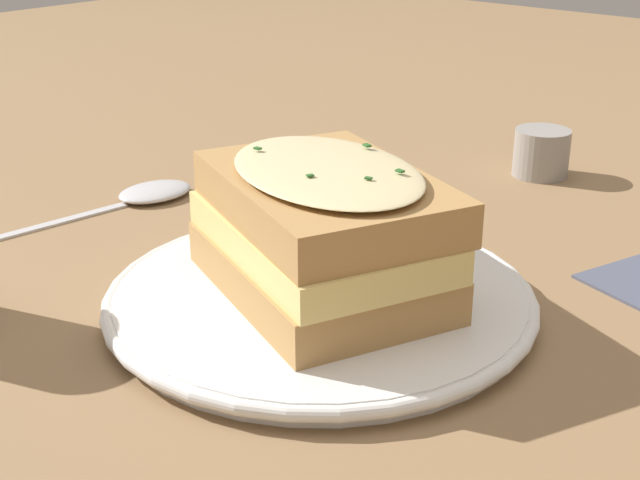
{
  "coord_description": "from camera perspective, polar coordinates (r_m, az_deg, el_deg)",
  "views": [
    {
      "loc": [
        0.34,
        -0.38,
        0.25
      ],
      "look_at": [
        0.02,
        -0.02,
        0.05
      ],
      "focal_mm": 50.0,
      "sensor_mm": 36.0,
      "label": 1
    }
  ],
  "objects": [
    {
      "name": "ground_plane",
      "position": [
        0.56,
        -0.56,
        -3.19
      ],
      "size": [
        2.4,
        2.4,
        0.0
      ],
      "primitive_type": "plane",
      "color": "olive"
    },
    {
      "name": "dinner_plate",
      "position": [
        0.53,
        0.0,
        -3.78
      ],
      "size": [
        0.26,
        0.26,
        0.01
      ],
      "color": "white",
      "rests_on": "ground_plane"
    },
    {
      "name": "sandwich",
      "position": [
        0.52,
        0.16,
        0.68
      ],
      "size": [
        0.19,
        0.16,
        0.08
      ],
      "rotation": [
        0.0,
        0.0,
        2.76
      ],
      "color": "#B2844C",
      "rests_on": "dinner_plate"
    },
    {
      "name": "spoon",
      "position": [
        0.73,
        -11.16,
        2.86
      ],
      "size": [
        0.05,
        0.18,
        0.01
      ],
      "rotation": [
        0.0,
        0.0,
        6.16
      ],
      "color": "silver",
      "rests_on": "ground_plane"
    },
    {
      "name": "condiment_pot",
      "position": [
        0.79,
        13.89,
        5.47
      ],
      "size": [
        0.05,
        0.05,
        0.04
      ],
      "primitive_type": "cylinder",
      "color": "gray",
      "rests_on": "ground_plane"
    }
  ]
}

